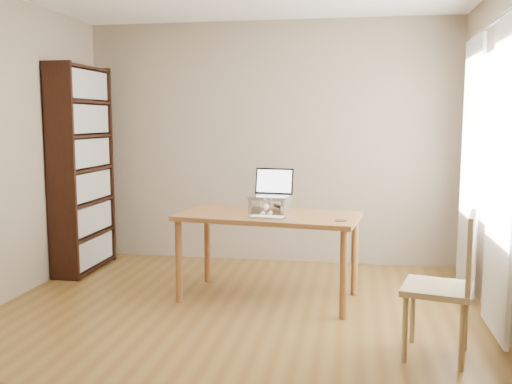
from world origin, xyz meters
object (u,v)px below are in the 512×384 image
(laptop, at_px, (271,190))
(chair, at_px, (450,279))
(keyboard, at_px, (267,217))
(cat, at_px, (269,204))
(bookshelf, at_px, (82,169))
(desk, at_px, (269,224))

(laptop, relative_size, chair, 0.39)
(laptop, distance_m, keyboard, 0.41)
(laptop, height_order, cat, laptop)
(laptop, bearing_deg, chair, -33.28)
(bookshelf, bearing_deg, keyboard, -23.05)
(bookshelf, relative_size, keyboard, 7.07)
(desk, height_order, laptop, laptop)
(desk, height_order, cat, cat)
(desk, bearing_deg, chair, -29.66)
(bookshelf, xyz_separation_m, desk, (2.03, -0.65, -0.39))
(laptop, relative_size, cat, 0.76)
(desk, bearing_deg, laptop, 97.60)
(bookshelf, distance_m, keyboard, 2.25)
(cat, bearing_deg, desk, -87.13)
(bookshelf, height_order, desk, bookshelf)
(laptop, bearing_deg, bookshelf, 173.42)
(laptop, xyz_separation_m, cat, (-0.01, -0.03, -0.12))
(desk, height_order, keyboard, keyboard)
(desk, xyz_separation_m, keyboard, (0.02, -0.22, 0.10))
(desk, xyz_separation_m, laptop, (-0.00, 0.14, 0.28))
(bookshelf, relative_size, chair, 2.17)
(bookshelf, bearing_deg, chair, -26.42)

